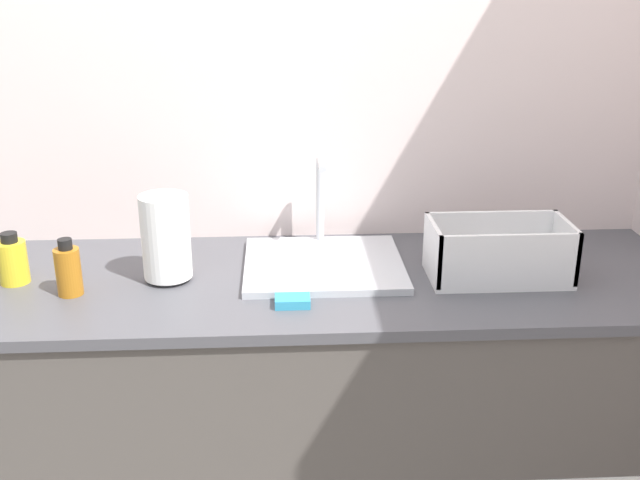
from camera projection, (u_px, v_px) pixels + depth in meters
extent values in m
cube|color=silver|center=(309.00, 115.00, 2.30)|extent=(4.51, 0.06, 2.60)
cube|color=#514C47|center=(316.00, 420.00, 2.26)|extent=(2.11, 0.67, 0.89)
cube|color=#4C4C51|center=(316.00, 281.00, 2.10)|extent=(2.14, 0.69, 0.03)
cube|color=silver|center=(324.00, 265.00, 2.14)|extent=(0.45, 0.41, 0.02)
cylinder|color=silver|center=(320.00, 200.00, 2.27)|extent=(0.02, 0.02, 0.25)
cylinder|color=silver|center=(321.00, 164.00, 2.17)|extent=(0.02, 0.12, 0.02)
cylinder|color=#4C4C51|center=(169.00, 278.00, 2.07)|extent=(0.10, 0.10, 0.01)
cylinder|color=white|center=(166.00, 237.00, 2.02)|extent=(0.13, 0.13, 0.23)
cube|color=white|center=(496.00, 275.00, 2.08)|extent=(0.38, 0.20, 0.01)
cube|color=white|center=(509.00, 261.00, 1.96)|extent=(0.38, 0.01, 0.15)
cube|color=white|center=(490.00, 236.00, 2.14)|extent=(0.38, 0.01, 0.15)
cube|color=white|center=(433.00, 250.00, 2.04)|extent=(0.01, 0.20, 0.15)
cube|color=white|center=(565.00, 247.00, 2.06)|extent=(0.01, 0.20, 0.15)
cylinder|color=yellow|center=(13.00, 262.00, 2.03)|extent=(0.08, 0.08, 0.12)
cylinder|color=black|center=(9.00, 238.00, 2.00)|extent=(0.04, 0.04, 0.03)
cylinder|color=#B26B19|center=(68.00, 272.00, 1.96)|extent=(0.07, 0.07, 0.13)
cylinder|color=black|center=(65.00, 244.00, 1.93)|extent=(0.04, 0.04, 0.03)
cube|color=#3399BF|center=(293.00, 301.00, 1.91)|extent=(0.09, 0.06, 0.02)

